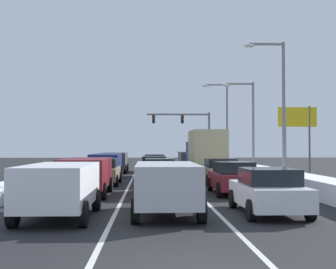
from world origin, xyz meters
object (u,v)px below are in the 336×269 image
(sedan_white_right_lane_nearest, at_px, (268,191))
(suv_navy_left_lane_fourth, at_px, (106,163))
(sedan_maroon_right_lane_second, at_px, (233,178))
(traffic_light_gantry, at_px, (190,127))
(sedan_tan_right_lane_third, at_px, (220,171))
(suv_charcoal_left_lane_fifth, at_px, (115,161))
(sedan_green_center_lane_fifth, at_px, (154,163))
(suv_charcoal_right_lane_fifth, at_px, (190,159))
(street_lamp_right_mid, at_px, (249,118))
(sedan_red_center_lane_second, at_px, (164,178))
(box_truck_right_lane_fourth, at_px, (206,150))
(roadside_sign_right, at_px, (297,124))
(suv_silver_center_lane_nearest, at_px, (166,184))
(suv_white_left_lane_nearest, at_px, (60,186))
(suv_maroon_left_lane_second, at_px, (86,173))
(street_lamp_right_far, at_px, (224,117))
(street_lamp_right_near, at_px, (278,98))
(sedan_gray_center_lane_third, at_px, (160,171))
(sedan_black_center_lane_fourth, at_px, (154,167))
(sedan_tan_left_lane_third, at_px, (103,171))

(sedan_white_right_lane_nearest, distance_m, suv_navy_left_lane_fourth, 19.36)
(sedan_maroon_right_lane_second, height_order, traffic_light_gantry, traffic_light_gantry)
(sedan_tan_right_lane_third, relative_size, suv_charcoal_left_lane_fifth, 0.92)
(sedan_green_center_lane_fifth, bearing_deg, suv_charcoal_right_lane_fifth, 45.77)
(sedan_maroon_right_lane_second, distance_m, street_lamp_right_mid, 18.45)
(sedan_red_center_lane_second, height_order, suv_charcoal_left_lane_fifth, suv_charcoal_left_lane_fifth)
(box_truck_right_lane_fourth, relative_size, roadside_sign_right, 1.31)
(suv_silver_center_lane_nearest, relative_size, sedan_green_center_lane_fifth, 1.09)
(suv_silver_center_lane_nearest, bearing_deg, suv_white_left_lane_nearest, -171.28)
(roadside_sign_right, bearing_deg, sedan_maroon_right_lane_second, -116.54)
(suv_maroon_left_lane_second, height_order, roadside_sign_right, roadside_sign_right)
(traffic_light_gantry, distance_m, street_lamp_right_far, 7.81)
(suv_charcoal_left_lane_fifth, distance_m, traffic_light_gantry, 18.68)
(sedan_maroon_right_lane_second, relative_size, sedan_red_center_lane_second, 1.00)
(street_lamp_right_near, height_order, roadside_sign_right, street_lamp_right_near)
(box_truck_right_lane_fourth, height_order, sedan_red_center_lane_second, box_truck_right_lane_fourth)
(sedan_maroon_right_lane_second, bearing_deg, street_lamp_right_far, 81.90)
(suv_charcoal_left_lane_fifth, distance_m, street_lamp_right_near, 15.36)
(suv_maroon_left_lane_second, bearing_deg, traffic_light_gantry, 77.53)
(sedan_gray_center_lane_third, bearing_deg, street_lamp_right_near, 17.54)
(sedan_black_center_lane_fourth, bearing_deg, suv_white_left_lane_nearest, -99.40)
(suv_maroon_left_lane_second, bearing_deg, box_truck_right_lane_fourth, 62.80)
(sedan_green_center_lane_fifth, height_order, street_lamp_right_near, street_lamp_right_near)
(box_truck_right_lane_fourth, distance_m, suv_charcoal_left_lane_fifth, 8.35)
(street_lamp_right_near, bearing_deg, roadside_sign_right, 65.52)
(sedan_red_center_lane_second, bearing_deg, suv_navy_left_lane_fourth, 107.71)
(sedan_tan_right_lane_third, bearing_deg, traffic_light_gantry, 88.61)
(sedan_white_right_lane_nearest, distance_m, suv_silver_center_lane_nearest, 3.38)
(sedan_tan_left_lane_third, xyz_separation_m, street_lamp_right_far, (10.47, 21.36, 4.41))
(suv_silver_center_lane_nearest, height_order, street_lamp_right_far, street_lamp_right_far)
(street_lamp_right_mid, bearing_deg, traffic_light_gantry, 101.79)
(suv_white_left_lane_nearest, bearing_deg, sedan_tan_left_lane_third, 89.59)
(sedan_gray_center_lane_third, relative_size, suv_charcoal_left_lane_fifth, 0.92)
(sedan_tan_left_lane_third, bearing_deg, street_lamp_right_mid, 46.75)
(sedan_tan_left_lane_third, bearing_deg, traffic_light_gantry, 75.22)
(suv_white_left_lane_nearest, bearing_deg, sedan_red_center_lane_second, 63.90)
(street_lamp_right_near, xyz_separation_m, street_lamp_right_far, (-0.45, 19.23, -0.08))
(traffic_light_gantry, bearing_deg, suv_maroon_left_lane_second, -102.47)
(suv_navy_left_lane_fourth, bearing_deg, sedan_white_right_lane_nearest, -69.01)
(sedan_white_right_lane_nearest, relative_size, street_lamp_right_mid, 0.59)
(sedan_tan_right_lane_third, relative_size, suv_charcoal_right_lane_fifth, 0.92)
(street_lamp_right_far, bearing_deg, suv_white_left_lane_nearest, -107.12)
(sedan_red_center_lane_second, relative_size, sedan_gray_center_lane_third, 1.00)
(sedan_green_center_lane_fifth, distance_m, suv_charcoal_left_lane_fifth, 3.49)
(sedan_green_center_lane_fifth, relative_size, street_lamp_right_mid, 0.59)
(box_truck_right_lane_fourth, bearing_deg, sedan_gray_center_lane_third, -114.84)
(suv_silver_center_lane_nearest, distance_m, suv_white_left_lane_nearest, 3.38)
(sedan_black_center_lane_fourth, bearing_deg, sedan_tan_left_lane_third, -116.90)
(sedan_tan_right_lane_third, height_order, street_lamp_right_mid, street_lamp_right_mid)
(suv_charcoal_left_lane_fifth, distance_m, roadside_sign_right, 15.31)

